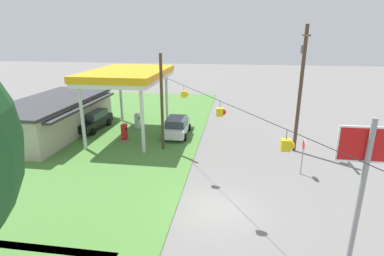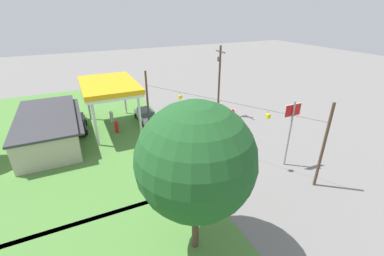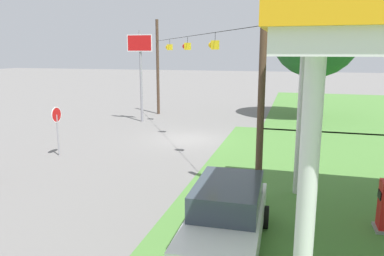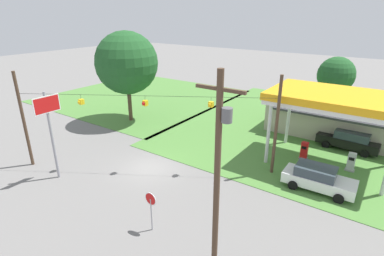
{
  "view_description": "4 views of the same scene",
  "coord_description": "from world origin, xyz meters",
  "px_view_note": "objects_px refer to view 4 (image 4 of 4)",
  "views": [
    {
      "loc": [
        -14.16,
        -0.7,
        9.14
      ],
      "look_at": [
        5.61,
        2.19,
        2.8
      ],
      "focal_mm": 28.0,
      "sensor_mm": 36.0,
      "label": 1
    },
    {
      "loc": [
        -20.38,
        12.74,
        14.28
      ],
      "look_at": [
        2.25,
        1.98,
        2.47
      ],
      "focal_mm": 24.0,
      "sensor_mm": 36.0,
      "label": 2
    },
    {
      "loc": [
        21.04,
        6.09,
        5.2
      ],
      "look_at": [
        5.05,
        1.66,
        1.79
      ],
      "focal_mm": 35.0,
      "sensor_mm": 36.0,
      "label": 3
    },
    {
      "loc": [
        15.06,
        -15.52,
        11.76
      ],
      "look_at": [
        2.23,
        2.86,
        3.07
      ],
      "focal_mm": 28.0,
      "sensor_mm": 36.0,
      "label": 4
    }
  ],
  "objects_px": {
    "car_at_pumps_front": "(318,178)",
    "car_at_pumps_rear": "(349,140)",
    "stop_sign_roadside": "(151,203)",
    "utility_pole_main": "(218,170)",
    "gas_station_store": "(338,120)",
    "tree_behind_station": "(336,75)",
    "stop_sign_overhead": "(49,119)",
    "gas_station_canopy": "(337,100)",
    "fuel_pump_near": "(304,151)",
    "tree_west_verge": "(127,63)",
    "fuel_pump_far": "(351,162)"
  },
  "relations": [
    {
      "from": "car_at_pumps_front",
      "to": "car_at_pumps_rear",
      "type": "bearing_deg",
      "value": 84.15
    },
    {
      "from": "stop_sign_roadside",
      "to": "utility_pole_main",
      "type": "bearing_deg",
      "value": 176.12
    },
    {
      "from": "gas_station_store",
      "to": "tree_behind_station",
      "type": "distance_m",
      "value": 7.96
    },
    {
      "from": "stop_sign_overhead",
      "to": "utility_pole_main",
      "type": "relative_size",
      "value": 0.68
    },
    {
      "from": "stop_sign_overhead",
      "to": "gas_station_store",
      "type": "bearing_deg",
      "value": 53.64
    },
    {
      "from": "gas_station_canopy",
      "to": "fuel_pump_near",
      "type": "height_order",
      "value": "gas_station_canopy"
    },
    {
      "from": "fuel_pump_near",
      "to": "stop_sign_overhead",
      "type": "distance_m",
      "value": 20.31
    },
    {
      "from": "stop_sign_overhead",
      "to": "tree_behind_station",
      "type": "height_order",
      "value": "tree_behind_station"
    },
    {
      "from": "car_at_pumps_rear",
      "to": "stop_sign_overhead",
      "type": "xyz_separation_m",
      "value": [
        -17.17,
        -18.09,
        3.77
      ]
    },
    {
      "from": "gas_station_canopy",
      "to": "tree_west_verge",
      "type": "xyz_separation_m",
      "value": [
        -21.12,
        -1.45,
        1.09
      ]
    },
    {
      "from": "fuel_pump_near",
      "to": "car_at_pumps_front",
      "type": "distance_m",
      "value": 4.82
    },
    {
      "from": "car_at_pumps_front",
      "to": "stop_sign_overhead",
      "type": "bearing_deg",
      "value": -151.63
    },
    {
      "from": "fuel_pump_far",
      "to": "stop_sign_roadside",
      "type": "distance_m",
      "value": 16.39
    },
    {
      "from": "gas_station_canopy",
      "to": "car_at_pumps_front",
      "type": "relative_size",
      "value": 2.02
    },
    {
      "from": "car_at_pumps_front",
      "to": "tree_west_verge",
      "type": "bearing_deg",
      "value": 170.94
    },
    {
      "from": "car_at_pumps_rear",
      "to": "stop_sign_overhead",
      "type": "relative_size",
      "value": 0.79
    },
    {
      "from": "stop_sign_overhead",
      "to": "fuel_pump_far",
      "type": "bearing_deg",
      "value": 37.43
    },
    {
      "from": "fuel_pump_near",
      "to": "tree_behind_station",
      "type": "distance_m",
      "value": 14.97
    },
    {
      "from": "stop_sign_roadside",
      "to": "stop_sign_overhead",
      "type": "distance_m",
      "value": 10.23
    },
    {
      "from": "stop_sign_roadside",
      "to": "utility_pole_main",
      "type": "relative_size",
      "value": 0.26
    },
    {
      "from": "car_at_pumps_rear",
      "to": "car_at_pumps_front",
      "type": "bearing_deg",
      "value": 89.09
    },
    {
      "from": "stop_sign_roadside",
      "to": "car_at_pumps_front",
      "type": "bearing_deg",
      "value": -124.28
    },
    {
      "from": "fuel_pump_far",
      "to": "car_at_pumps_rear",
      "type": "distance_m",
      "value": 4.4
    },
    {
      "from": "gas_station_canopy",
      "to": "car_at_pumps_rear",
      "type": "height_order",
      "value": "gas_station_canopy"
    },
    {
      "from": "gas_station_canopy",
      "to": "fuel_pump_far",
      "type": "relative_size",
      "value": 6.32
    },
    {
      "from": "gas_station_store",
      "to": "utility_pole_main",
      "type": "height_order",
      "value": "utility_pole_main"
    },
    {
      "from": "fuel_pump_far",
      "to": "utility_pole_main",
      "type": "height_order",
      "value": "utility_pole_main"
    },
    {
      "from": "fuel_pump_far",
      "to": "stop_sign_overhead",
      "type": "bearing_deg",
      "value": -142.57
    },
    {
      "from": "gas_station_store",
      "to": "stop_sign_overhead",
      "type": "xyz_separation_m",
      "value": [
        -15.56,
        -21.13,
        3.06
      ]
    },
    {
      "from": "tree_behind_station",
      "to": "tree_west_verge",
      "type": "xyz_separation_m",
      "value": [
        -18.46,
        -15.83,
        1.8
      ]
    },
    {
      "from": "gas_station_canopy",
      "to": "fuel_pump_near",
      "type": "xyz_separation_m",
      "value": [
        -1.81,
        -0.0,
        -4.77
      ]
    },
    {
      "from": "gas_station_canopy",
      "to": "stop_sign_roadside",
      "type": "bearing_deg",
      "value": -114.29
    },
    {
      "from": "fuel_pump_near",
      "to": "stop_sign_roadside",
      "type": "xyz_separation_m",
      "value": [
        -4.58,
        -14.15,
        1.08
      ]
    },
    {
      "from": "fuel_pump_near",
      "to": "gas_station_canopy",
      "type": "bearing_deg",
      "value": 0.05
    },
    {
      "from": "car_at_pumps_rear",
      "to": "gas_station_store",
      "type": "bearing_deg",
      "value": -58.61
    },
    {
      "from": "fuel_pump_near",
      "to": "stop_sign_roadside",
      "type": "height_order",
      "value": "stop_sign_roadside"
    },
    {
      "from": "fuel_pump_near",
      "to": "tree_behind_station",
      "type": "relative_size",
      "value": 0.22
    },
    {
      "from": "gas_station_store",
      "to": "car_at_pumps_front",
      "type": "xyz_separation_m",
      "value": [
        0.95,
        -11.68,
        -0.74
      ]
    },
    {
      "from": "fuel_pump_near",
      "to": "car_at_pumps_front",
      "type": "bearing_deg",
      "value": -63.8
    },
    {
      "from": "fuel_pump_far",
      "to": "utility_pole_main",
      "type": "xyz_separation_m",
      "value": [
        -3.82,
        -14.45,
        4.74
      ]
    },
    {
      "from": "gas_station_store",
      "to": "car_at_pumps_rear",
      "type": "bearing_deg",
      "value": -62.11
    },
    {
      "from": "gas_station_canopy",
      "to": "utility_pole_main",
      "type": "relative_size",
      "value": 1.0
    },
    {
      "from": "fuel_pump_near",
      "to": "car_at_pumps_rear",
      "type": "height_order",
      "value": "car_at_pumps_rear"
    },
    {
      "from": "gas_station_store",
      "to": "tree_west_verge",
      "type": "bearing_deg",
      "value": -156.73
    },
    {
      "from": "gas_station_store",
      "to": "fuel_pump_far",
      "type": "height_order",
      "value": "gas_station_store"
    },
    {
      "from": "stop_sign_roadside",
      "to": "fuel_pump_near",
      "type": "bearing_deg",
      "value": -107.93
    },
    {
      "from": "car_at_pumps_rear",
      "to": "tree_west_verge",
      "type": "height_order",
      "value": "tree_west_verge"
    },
    {
      "from": "car_at_pumps_rear",
      "to": "stop_sign_roadside",
      "type": "height_order",
      "value": "stop_sign_roadside"
    },
    {
      "from": "gas_station_canopy",
      "to": "fuel_pump_near",
      "type": "distance_m",
      "value": 5.11
    },
    {
      "from": "gas_station_canopy",
      "to": "tree_behind_station",
      "type": "xyz_separation_m",
      "value": [
        -2.66,
        14.38,
        -0.71
      ]
    }
  ]
}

